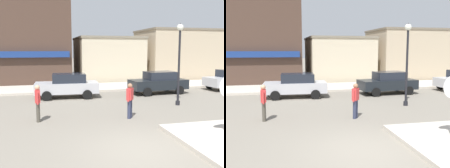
# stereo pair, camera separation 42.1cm
# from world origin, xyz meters

# --- Properties ---
(ground_plane) EXTENTS (160.00, 160.00, 0.00)m
(ground_plane) POSITION_xyz_m (0.00, 0.00, 0.00)
(ground_plane) COLOR gray
(kerb_far) EXTENTS (80.00, 4.00, 0.15)m
(kerb_far) POSITION_xyz_m (0.00, 13.17, 0.07)
(kerb_far) COLOR beige
(kerb_far) RESTS_ON ground
(lamp_post) EXTENTS (0.36, 0.36, 4.54)m
(lamp_post) POSITION_xyz_m (4.30, 5.74, 2.96)
(lamp_post) COLOR black
(lamp_post) RESTS_ON ground
(parked_car_nearest) EXTENTS (4.08, 2.03, 1.56)m
(parked_car_nearest) POSITION_xyz_m (-1.54, 9.58, 0.81)
(parked_car_nearest) COLOR #B7B7BC
(parked_car_nearest) RESTS_ON ground
(parked_car_second) EXTENTS (4.11, 2.10, 1.56)m
(parked_car_second) POSITION_xyz_m (4.85, 9.60, 0.81)
(parked_car_second) COLOR black
(parked_car_second) RESTS_ON ground
(pedestrian_crossing_near) EXTENTS (0.23, 0.55, 1.61)m
(pedestrian_crossing_near) POSITION_xyz_m (-3.25, 4.17, 0.87)
(pedestrian_crossing_near) COLOR #4C473D
(pedestrian_crossing_near) RESTS_ON ground
(pedestrian_crossing_far) EXTENTS (0.41, 0.49, 1.61)m
(pedestrian_crossing_far) POSITION_xyz_m (0.79, 3.73, 0.87)
(pedestrian_crossing_far) COLOR #2D334C
(pedestrian_crossing_far) RESTS_ON ground
(building_corner_shop) EXTENTS (9.55, 9.50, 8.02)m
(building_corner_shop) POSITION_xyz_m (-5.28, 19.67, 4.02)
(building_corner_shop) COLOR #473328
(building_corner_shop) RESTS_ON ground
(building_storefront_left_near) EXTENTS (6.28, 7.29, 4.31)m
(building_storefront_left_near) POSITION_xyz_m (3.36, 19.28, 2.16)
(building_storefront_left_near) COLOR beige
(building_storefront_left_near) RESTS_ON ground
(building_storefront_left_mid) EXTENTS (8.01, 6.44, 5.15)m
(building_storefront_left_mid) POSITION_xyz_m (11.09, 18.65, 2.58)
(building_storefront_left_mid) COLOR tan
(building_storefront_left_mid) RESTS_ON ground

